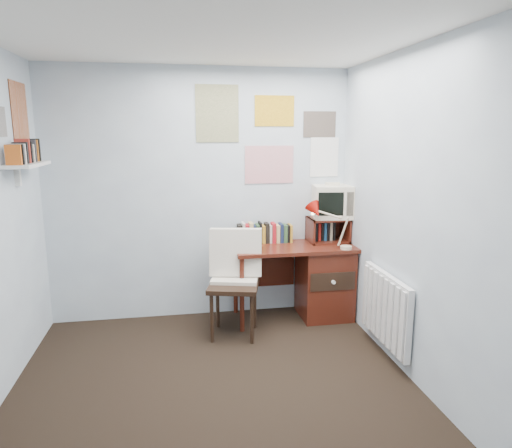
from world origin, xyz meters
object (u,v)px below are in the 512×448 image
Objects in this scene: crt_tv at (332,200)px; radiator at (386,309)px; wall_shelf at (27,165)px; tv_riser at (328,230)px; desk at (319,278)px; desk_lamp at (347,229)px; desk_chair at (234,286)px.

radiator is (0.13, -1.06, -0.77)m from crt_tv.
crt_tv is at bearing 10.58° from wall_shelf.
wall_shelf is (-2.69, -0.49, 0.74)m from tv_riser.
radiator is 3.15m from wall_shelf.
desk_lamp is (0.19, -0.22, 0.56)m from desk.
tv_riser is 0.65× the size of wall_shelf.
desk_chair is 1.36m from crt_tv.
desk_lamp is 2.85m from wall_shelf.
crt_tv is (0.16, 0.13, 0.79)m from desk.
tv_riser is at bearing -145.69° from crt_tv.
desk_lamp is 0.50× the size of radiator.
desk_chair is 1.19m from tv_riser.
tv_riser reaches higher than desk_chair.
desk_chair reaches higher than radiator.
wall_shelf reaches higher than radiator.
radiator is at bearing -13.13° from desk_chair.
crt_tv reaches higher than desk_chair.
desk_lamp is 0.90m from radiator.
desk is at bearing 131.65° from desk_lamp.
tv_riser is at bearing 103.08° from desk_lamp.
desk is 1.50× the size of radiator.
crt_tv is (0.04, 0.02, 0.31)m from tv_riser.
desk_lamp is 0.42m from crt_tv.
desk_chair is at bearing -175.39° from desk_lamp.
tv_riser reaches higher than desk.
desk_lamp is at bearing 18.64° from desk_chair.
wall_shelf is (-2.57, -0.38, 1.21)m from desk.
wall_shelf is (-2.73, -0.51, 0.43)m from crt_tv.
desk_chair is 2.38× the size of desk_lamp.
wall_shelf is at bearing -171.60° from desk.
desk is 1.94× the size of wall_shelf.
wall_shelf is (-1.65, -0.07, 1.14)m from desk_chair.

